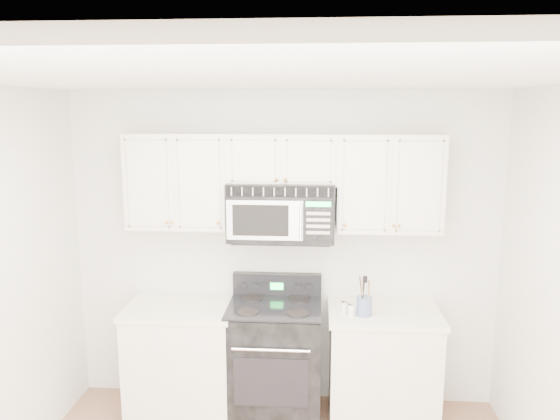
{
  "coord_description": "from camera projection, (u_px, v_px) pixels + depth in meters",
  "views": [
    {
      "loc": [
        0.28,
        -2.61,
        2.47
      ],
      "look_at": [
        0.0,
        1.3,
        1.73
      ],
      "focal_mm": 35.0,
      "sensor_mm": 36.0,
      "label": 1
    }
  ],
  "objects": [
    {
      "name": "room",
      "position": [
        262.0,
        338.0,
        2.8
      ],
      "size": [
        3.51,
        3.51,
        2.61
      ],
      "color": "#855D49",
      "rests_on": "ground"
    },
    {
      "name": "base_cabinet_left",
      "position": [
        183.0,
        363.0,
        4.43
      ],
      "size": [
        0.86,
        0.65,
        0.92
      ],
      "color": "silver",
      "rests_on": "ground"
    },
    {
      "name": "base_cabinet_right",
      "position": [
        382.0,
        369.0,
        4.31
      ],
      "size": [
        0.86,
        0.65,
        0.92
      ],
      "color": "silver",
      "rests_on": "ground"
    },
    {
      "name": "range",
      "position": [
        275.0,
        359.0,
        4.37
      ],
      "size": [
        0.73,
        0.67,
        1.11
      ],
      "color": "black",
      "rests_on": "ground"
    },
    {
      "name": "upper_cabinets",
      "position": [
        283.0,
        177.0,
        4.23
      ],
      "size": [
        2.44,
        0.37,
        0.75
      ],
      "color": "silver",
      "rests_on": "ground"
    },
    {
      "name": "microwave",
      "position": [
        281.0,
        211.0,
        4.24
      ],
      "size": [
        0.82,
        0.46,
        0.45
      ],
      "color": "black",
      "rests_on": "ground"
    },
    {
      "name": "utensil_crock",
      "position": [
        364.0,
        305.0,
        4.11
      ],
      "size": [
        0.12,
        0.12,
        0.31
      ],
      "color": "slate",
      "rests_on": "base_cabinet_right"
    },
    {
      "name": "shaker_salt",
      "position": [
        351.0,
        310.0,
        4.08
      ],
      "size": [
        0.05,
        0.05,
        0.11
      ],
      "color": "silver",
      "rests_on": "base_cabinet_right"
    },
    {
      "name": "shaker_pepper",
      "position": [
        344.0,
        307.0,
        4.15
      ],
      "size": [
        0.04,
        0.04,
        0.11
      ],
      "color": "silver",
      "rests_on": "base_cabinet_right"
    }
  ]
}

